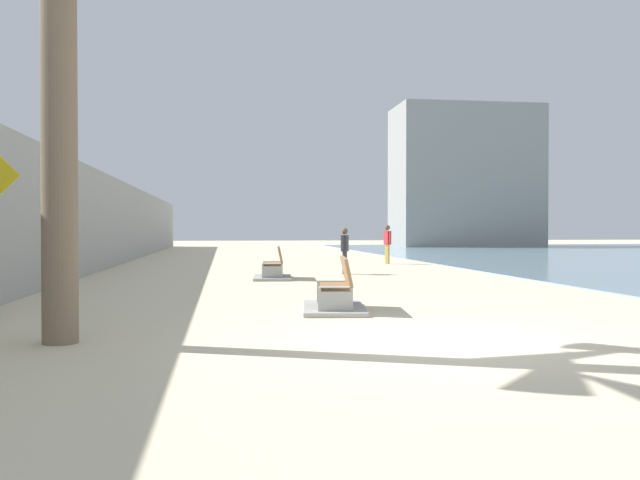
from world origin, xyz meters
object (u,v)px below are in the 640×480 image
at_px(bench_near, 335,298).
at_px(person_walking, 387,241).
at_px(bench_far, 273,271).
at_px(person_standing, 345,248).

bearing_deg(bench_near, person_walking, 72.80).
height_order(bench_near, bench_far, same).
relative_size(bench_near, person_standing, 1.45).
relative_size(bench_near, person_walking, 1.33).
distance_m(bench_near, person_walking, 16.62).
bearing_deg(bench_far, bench_near, -86.07).
xyz_separation_m(person_walking, person_standing, (-2.97, -6.15, -0.10)).
bearing_deg(person_standing, bench_far, -145.15).
height_order(person_walking, person_standing, person_walking).
bearing_deg(bench_far, person_walking, 55.30).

